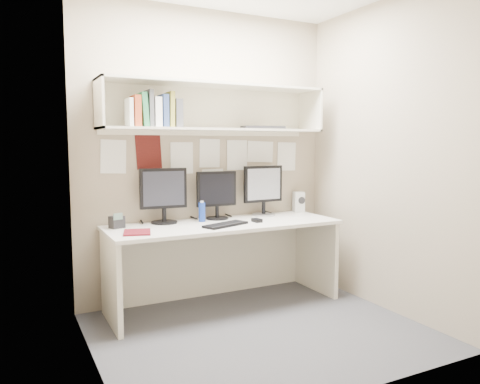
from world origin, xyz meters
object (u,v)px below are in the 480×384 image
desk (224,264)px  monitor_center (217,193)px  monitor_right (263,188)px  speaker (299,202)px  keyboard (226,225)px  maroon_notebook (137,232)px  desk_phone (117,222)px  monitor_left (163,193)px

desk → monitor_center: (0.03, 0.22, 0.60)m
desk → monitor_right: bearing=23.1°
monitor_right → speaker: 0.45m
monitor_right → keyboard: 0.71m
monitor_right → maroon_notebook: (-1.30, -0.34, -0.25)m
desk → maroon_notebook: 0.88m
desk → monitor_center: monitor_center is taller
speaker → maroon_notebook: 1.77m
desk_phone → maroon_notebook: bearing=-90.5°
keyboard → desk_phone: (-0.82, 0.30, 0.04)m
desk → desk_phone: desk_phone is taller
keyboard → maroon_notebook: size_ratio=1.68×
monitor_left → desk: bearing=-20.9°
speaker → maroon_notebook: speaker is taller
keyboard → desk_phone: size_ratio=3.20×
keyboard → desk: bearing=49.0°
monitor_center → speaker: size_ratio=2.15×
monitor_right → maroon_notebook: 1.37m
speaker → monitor_center: bearing=-162.6°
monitor_center → desk: bearing=-95.3°
monitor_left → monitor_center: 0.50m
monitor_center → monitor_right: monitor_right is taller
desk → desk_phone: 0.98m
monitor_left → monitor_center: bearing=4.4°
monitor_center → keyboard: 0.44m
desk → speaker: speaker is taller
keyboard → desk_phone: desk_phone is taller
monitor_center → maroon_notebook: monitor_center is taller
desk → speaker: (0.94, 0.25, 0.46)m
desk → desk_phone: (-0.88, 0.16, 0.41)m
desk_phone → keyboard: bearing=-38.2°
desk → keyboard: (-0.05, -0.14, 0.37)m
speaker → maroon_notebook: bearing=-152.4°
monitor_right → keyboard: monitor_right is taller
desk → speaker: 1.08m
monitor_left → desk_phone: monitor_left is taller
desk → keyboard: size_ratio=4.90×
monitor_right → desk_phone: (-1.39, -0.06, -0.21)m
desk → monitor_center: 0.64m
monitor_right → keyboard: size_ratio=1.15×
desk → desk_phone: bearing=169.7°
monitor_center → keyboard: (-0.08, -0.36, -0.23)m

